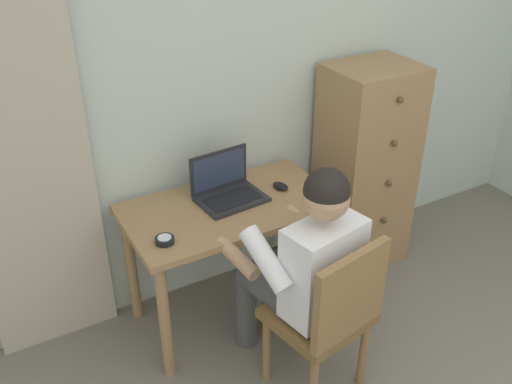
{
  "coord_description": "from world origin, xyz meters",
  "views": [
    {
      "loc": [
        -1.44,
        -0.42,
        2.25
      ],
      "look_at": [
        -0.24,
        1.73,
        0.82
      ],
      "focal_mm": 39.87,
      "sensor_mm": 36.0,
      "label": 1
    }
  ],
  "objects_px": {
    "desk": "(230,224)",
    "laptop": "(227,189)",
    "person_seated": "(303,262)",
    "desk_clock": "(165,240)",
    "chair": "(329,313)",
    "dresser": "(365,168)",
    "computer_mouse": "(281,186)"
  },
  "relations": [
    {
      "from": "chair",
      "to": "person_seated",
      "type": "bearing_deg",
      "value": 99.6
    },
    {
      "from": "computer_mouse",
      "to": "desk_clock",
      "type": "relative_size",
      "value": 1.11
    },
    {
      "from": "chair",
      "to": "person_seated",
      "type": "distance_m",
      "value": 0.26
    },
    {
      "from": "desk",
      "to": "person_seated",
      "type": "xyz_separation_m",
      "value": [
        0.11,
        -0.53,
        0.06
      ]
    },
    {
      "from": "computer_mouse",
      "to": "chair",
      "type": "bearing_deg",
      "value": -118.12
    },
    {
      "from": "laptop",
      "to": "computer_mouse",
      "type": "bearing_deg",
      "value": -11.26
    },
    {
      "from": "person_seated",
      "to": "laptop",
      "type": "distance_m",
      "value": 0.62
    },
    {
      "from": "desk",
      "to": "dresser",
      "type": "relative_size",
      "value": 0.85
    },
    {
      "from": "desk_clock",
      "to": "person_seated",
      "type": "bearing_deg",
      "value": -36.05
    },
    {
      "from": "desk",
      "to": "laptop",
      "type": "relative_size",
      "value": 3.01
    },
    {
      "from": "desk",
      "to": "dresser",
      "type": "xyz_separation_m",
      "value": [
        0.98,
        0.11,
        0.03
      ]
    },
    {
      "from": "person_seated",
      "to": "computer_mouse",
      "type": "xyz_separation_m",
      "value": [
        0.21,
        0.55,
        0.07
      ]
    },
    {
      "from": "laptop",
      "to": "desk",
      "type": "bearing_deg",
      "value": -109.0
    },
    {
      "from": "laptop",
      "to": "computer_mouse",
      "type": "xyz_separation_m",
      "value": [
        0.29,
        -0.06,
        -0.04
      ]
    },
    {
      "from": "desk_clock",
      "to": "computer_mouse",
      "type": "bearing_deg",
      "value": 13.05
    },
    {
      "from": "desk",
      "to": "laptop",
      "type": "height_order",
      "value": "laptop"
    },
    {
      "from": "dresser",
      "to": "chair",
      "type": "distance_m",
      "value": 1.18
    },
    {
      "from": "chair",
      "to": "laptop",
      "type": "xyz_separation_m",
      "value": [
        -0.11,
        0.79,
        0.29
      ]
    },
    {
      "from": "desk",
      "to": "person_seated",
      "type": "height_order",
      "value": "person_seated"
    },
    {
      "from": "computer_mouse",
      "to": "desk_clock",
      "type": "distance_m",
      "value": 0.75
    },
    {
      "from": "desk",
      "to": "dresser",
      "type": "height_order",
      "value": "dresser"
    },
    {
      "from": "chair",
      "to": "computer_mouse",
      "type": "relative_size",
      "value": 8.74
    },
    {
      "from": "chair",
      "to": "desk_clock",
      "type": "xyz_separation_m",
      "value": [
        -0.55,
        0.56,
        0.25
      ]
    },
    {
      "from": "dresser",
      "to": "chair",
      "type": "bearing_deg",
      "value": -135.89
    },
    {
      "from": "laptop",
      "to": "desk_clock",
      "type": "distance_m",
      "value": 0.5
    },
    {
      "from": "computer_mouse",
      "to": "dresser",
      "type": "bearing_deg",
      "value": -6.33
    },
    {
      "from": "desk",
      "to": "chair",
      "type": "bearing_deg",
      "value": -79.17
    },
    {
      "from": "computer_mouse",
      "to": "desk_clock",
      "type": "bearing_deg",
      "value": 179.0
    },
    {
      "from": "desk",
      "to": "dresser",
      "type": "distance_m",
      "value": 0.98
    },
    {
      "from": "desk",
      "to": "laptop",
      "type": "distance_m",
      "value": 0.19
    },
    {
      "from": "laptop",
      "to": "desk_clock",
      "type": "relative_size",
      "value": 4.0
    },
    {
      "from": "laptop",
      "to": "computer_mouse",
      "type": "height_order",
      "value": "laptop"
    }
  ]
}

